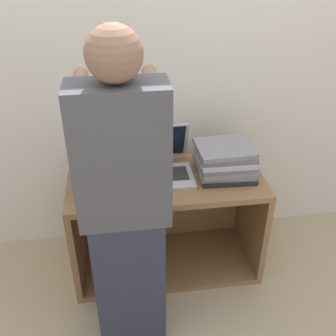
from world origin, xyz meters
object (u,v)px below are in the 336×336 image
object	(u,v)px
laptop_stack_right	(225,160)
person	(125,211)
laptop_open	(165,165)
laptop_stack_left	(105,169)

from	to	relation	value
laptop_stack_right	person	world-z (taller)	person
laptop_open	person	size ratio (longest dim) A/B	0.23
laptop_open	laptop_stack_left	world-z (taller)	laptop_open
laptop_stack_right	person	bearing A→B (deg)	-141.08
laptop_open	person	bearing A→B (deg)	-114.80
laptop_open	laptop_stack_left	xyz separation A→B (m)	(-0.34, -0.06, 0.04)
laptop_open	person	distance (m)	0.61
laptop_stack_right	laptop_stack_left	bearing A→B (deg)	179.84
laptop_open	laptop_stack_right	distance (m)	0.35
laptop_stack_right	person	size ratio (longest dim) A/B	0.21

